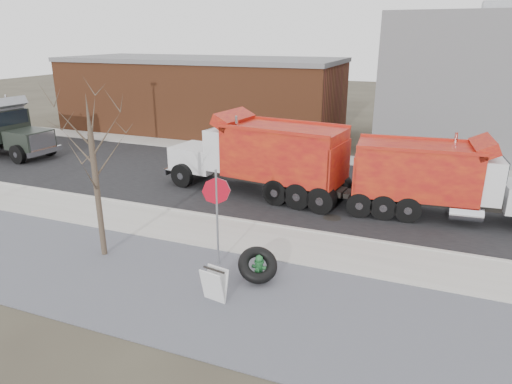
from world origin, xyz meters
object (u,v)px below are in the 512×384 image
at_px(truck_tire, 258,265).
at_px(stop_sign, 217,202).
at_px(dump_truck_red_a, 442,177).
at_px(sandwich_board, 214,285).
at_px(dump_truck_red_b, 262,154).
at_px(fire_hydrant, 259,268).

xyz_separation_m(truck_tire, stop_sign, (-1.50, 0.47, 1.57)).
relative_size(truck_tire, dump_truck_red_a, 0.20).
bearing_deg(truck_tire, sandwich_board, -114.82).
height_order(truck_tire, sandwich_board, truck_tire).
xyz_separation_m(stop_sign, dump_truck_red_a, (6.23, 6.76, -0.45)).
xyz_separation_m(dump_truck_red_a, dump_truck_red_b, (-7.43, 0.07, 0.18)).
bearing_deg(stop_sign, sandwich_board, -73.05).
relative_size(sandwich_board, dump_truck_red_a, 0.12).
bearing_deg(truck_tire, stop_sign, 162.60).
relative_size(truck_tire, dump_truck_red_b, 0.18).
xyz_separation_m(truck_tire, sandwich_board, (-0.67, -1.44, -0.01)).
xyz_separation_m(sandwich_board, dump_truck_red_a, (5.40, 8.67, 1.13)).
bearing_deg(dump_truck_red_b, sandwich_board, 110.83).
relative_size(stop_sign, dump_truck_red_b, 0.36).
xyz_separation_m(stop_sign, dump_truck_red_b, (-1.20, 6.83, -0.27)).
distance_m(fire_hydrant, stop_sign, 2.32).
height_order(fire_hydrant, truck_tire, truck_tire).
distance_m(fire_hydrant, dump_truck_red_a, 8.66).
height_order(fire_hydrant, dump_truck_red_b, dump_truck_red_b).
height_order(sandwich_board, dump_truck_red_b, dump_truck_red_b).
height_order(dump_truck_red_a, dump_truck_red_b, dump_truck_red_b).
distance_m(fire_hydrant, truck_tire, 0.17).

